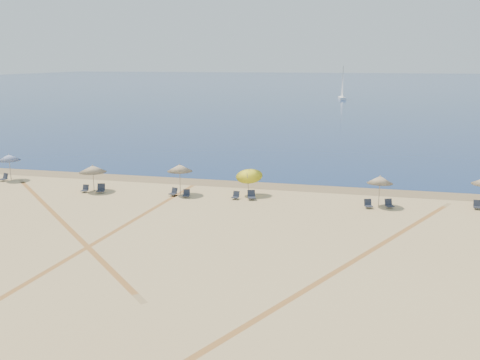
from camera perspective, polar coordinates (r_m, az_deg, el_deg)
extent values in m
plane|color=tan|center=(23.68, -11.66, -13.84)|extent=(160.00, 160.00, 0.00)
plane|color=#0C2151|center=(244.42, 11.43, 10.32)|extent=(500.00, 500.00, 0.00)
plane|color=olive|center=(45.26, 1.18, -0.49)|extent=(500.00, 500.00, 0.00)
cylinder|color=gray|center=(51.03, -23.92, 1.21)|extent=(0.05, 0.05, 2.23)
cone|color=white|center=(50.86, -24.02, 2.27)|extent=(2.00, 2.00, 0.55)
sphere|color=gray|center=(50.81, -24.05, 2.60)|extent=(0.08, 0.08, 0.08)
cylinder|color=gray|center=(44.43, -15.79, 0.10)|extent=(0.05, 0.05, 2.03)
cone|color=#F0E4BF|center=(44.26, -15.86, 1.19)|extent=(2.21, 2.21, 0.55)
sphere|color=gray|center=(44.20, -15.88, 1.57)|extent=(0.08, 0.08, 0.08)
cylinder|color=gray|center=(41.92, -6.60, -0.03)|extent=(0.05, 0.05, 2.34)
cone|color=#F0E4BF|center=(41.71, -6.63, 1.33)|extent=(2.02, 2.02, 0.55)
sphere|color=gray|center=(41.65, -6.64, 1.74)|extent=(0.08, 0.08, 0.08)
cylinder|color=gray|center=(41.11, 0.89, -0.48)|extent=(0.05, 0.81, 1.97)
cone|color=yellow|center=(41.24, 1.00, 0.75)|extent=(2.13, 2.18, 1.28)
sphere|color=gray|center=(41.17, 1.00, 1.16)|extent=(0.08, 0.08, 0.08)
cylinder|color=gray|center=(39.72, 15.04, -1.27)|extent=(0.05, 0.11, 2.17)
cone|color=#F0E4BF|center=(39.48, 15.12, 0.04)|extent=(1.89, 1.91, 0.60)
sphere|color=gray|center=(39.42, 15.14, 0.46)|extent=(0.08, 0.08, 0.08)
cube|color=#1C212C|center=(51.08, -24.56, 0.09)|extent=(0.69, 0.69, 0.05)
cube|color=#1C212C|center=(51.19, -24.34, 0.41)|extent=(0.59, 0.35, 0.50)
cylinder|color=#A5A5AD|center=(51.12, -24.84, -0.03)|extent=(0.02, 0.02, 0.18)
cylinder|color=#A5A5AD|center=(50.77, -24.54, -0.09)|extent=(0.02, 0.02, 0.18)
cube|color=#1C212C|center=(44.37, -16.69, -1.11)|extent=(0.52, 0.52, 0.05)
cube|color=#1C212C|center=(44.53, -16.57, -0.76)|extent=(0.51, 0.21, 0.45)
cylinder|color=#A5A5AD|center=(44.33, -17.03, -1.26)|extent=(0.02, 0.02, 0.16)
cylinder|color=#A5A5AD|center=(44.14, -16.57, -1.28)|extent=(0.02, 0.02, 0.16)
cube|color=#1C212C|center=(43.76, -15.04, -1.15)|extent=(0.76, 0.76, 0.06)
cube|color=#1C212C|center=(43.99, -14.99, -0.72)|extent=(0.65, 0.39, 0.55)
cylinder|color=#A5A5AD|center=(43.65, -15.48, -1.35)|extent=(0.03, 0.03, 0.20)
cylinder|color=#A5A5AD|center=(43.55, -14.85, -1.34)|extent=(0.03, 0.03, 0.20)
cube|color=#1C212C|center=(41.80, -7.40, -1.51)|extent=(0.64, 0.64, 0.05)
cube|color=#1C212C|center=(41.94, -7.20, -1.14)|extent=(0.55, 0.33, 0.46)
cylinder|color=#A5A5AD|center=(41.77, -7.71, -1.65)|extent=(0.02, 0.02, 0.17)
cylinder|color=#A5A5AD|center=(41.53, -7.26, -1.72)|extent=(0.02, 0.02, 0.17)
cube|color=#1C212C|center=(41.08, -5.94, -1.72)|extent=(0.59, 0.59, 0.05)
cube|color=#1C212C|center=(41.27, -5.88, -1.33)|extent=(0.54, 0.27, 0.46)
cylinder|color=#A5A5AD|center=(40.97, -6.31, -1.90)|extent=(0.02, 0.02, 0.17)
cylinder|color=#A5A5AD|center=(40.89, -5.74, -1.91)|extent=(0.02, 0.02, 0.17)
cube|color=#1C212C|center=(40.42, -0.53, -1.91)|extent=(0.56, 0.56, 0.05)
cube|color=#1C212C|center=(40.58, -0.41, -1.52)|extent=(0.52, 0.24, 0.45)
cylinder|color=#A5A5AD|center=(40.33, -0.86, -2.06)|extent=(0.02, 0.02, 0.16)
cylinder|color=#A5A5AD|center=(40.20, -0.32, -2.11)|extent=(0.02, 0.02, 0.16)
cube|color=#1C212C|center=(40.26, 1.29, -1.93)|extent=(0.76, 0.76, 0.05)
cube|color=#1C212C|center=(40.47, 1.24, -1.47)|extent=(0.63, 0.40, 0.53)
cylinder|color=#A5A5AD|center=(40.05, 0.89, -2.15)|extent=(0.03, 0.03, 0.19)
cylinder|color=#A5A5AD|center=(40.11, 1.56, -2.13)|extent=(0.03, 0.03, 0.19)
cube|color=#1C212C|center=(39.13, 13.93, -2.79)|extent=(0.66, 0.66, 0.05)
cube|color=#1C212C|center=(39.31, 13.84, -2.36)|extent=(0.56, 0.34, 0.47)
cylinder|color=#A5A5AD|center=(38.91, 13.62, -3.00)|extent=(0.02, 0.02, 0.17)
cylinder|color=#A5A5AD|center=(39.03, 14.22, -2.98)|extent=(0.02, 0.02, 0.17)
cube|color=#1C212C|center=(39.56, 16.10, -2.75)|extent=(0.70, 0.70, 0.05)
cube|color=#1C212C|center=(39.73, 15.97, -2.32)|extent=(0.57, 0.38, 0.48)
cylinder|color=#A5A5AD|center=(39.31, 15.82, -2.96)|extent=(0.02, 0.02, 0.18)
cylinder|color=#A5A5AD|center=(39.49, 16.39, -2.93)|extent=(0.02, 0.02, 0.18)
cube|color=#1C212C|center=(41.47, 24.59, -2.72)|extent=(0.59, 0.59, 0.05)
cube|color=#1C212C|center=(41.66, 24.60, -2.32)|extent=(0.55, 0.25, 0.47)
cylinder|color=#A5A5AD|center=(41.28, 24.34, -2.89)|extent=(0.02, 0.02, 0.17)
cube|color=white|center=(146.83, 11.12, 8.81)|extent=(2.42, 6.21, 0.66)
cylinder|color=gray|center=(146.60, 11.20, 10.48)|extent=(0.13, 0.13, 8.80)
plane|color=tan|center=(33.35, -14.27, -5.89)|extent=(29.87, 29.87, 0.00)
plane|color=tan|center=(34.24, -13.31, -5.34)|extent=(29.87, 29.87, 0.00)
plane|color=tan|center=(29.03, 12.37, -8.68)|extent=(37.59, 37.59, 0.00)
plane|color=tan|center=(29.95, 13.36, -8.05)|extent=(37.59, 37.59, 0.00)
plane|color=tan|center=(36.69, -18.83, -4.46)|extent=(39.59, 39.59, 0.00)
plane|color=tan|center=(37.72, -19.24, -4.02)|extent=(39.59, 39.59, 0.00)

